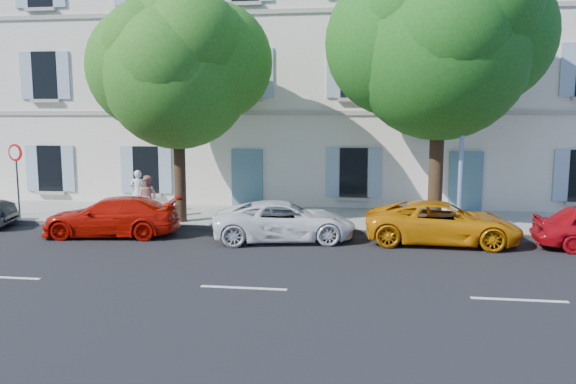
# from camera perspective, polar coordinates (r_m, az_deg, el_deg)

# --- Properties ---
(ground) EXTENTS (90.00, 90.00, 0.00)m
(ground) POSITION_cam_1_polar(r_m,az_deg,el_deg) (16.78, -1.56, -5.65)
(ground) COLOR black
(sidewalk) EXTENTS (36.00, 4.50, 0.15)m
(sidewalk) POSITION_cam_1_polar(r_m,az_deg,el_deg) (21.07, 0.46, -2.66)
(sidewalk) COLOR #A09E96
(sidewalk) RESTS_ON ground
(kerb) EXTENTS (36.00, 0.16, 0.16)m
(kerb) POSITION_cam_1_polar(r_m,az_deg,el_deg) (18.96, -0.41, -3.83)
(kerb) COLOR #9E998E
(kerb) RESTS_ON ground
(building) EXTENTS (28.00, 7.00, 12.00)m
(building) POSITION_cam_1_polar(r_m,az_deg,el_deg) (26.52, 2.15, 12.33)
(building) COLOR silver
(building) RESTS_ON ground
(car_red_coupe) EXTENTS (4.56, 2.27, 1.27)m
(car_red_coupe) POSITION_cam_1_polar(r_m,az_deg,el_deg) (19.13, -17.47, -2.40)
(car_red_coupe) COLOR #B71005
(car_red_coupe) RESTS_ON ground
(car_white_coupe) EXTENTS (4.77, 2.89, 1.24)m
(car_white_coupe) POSITION_cam_1_polar(r_m,az_deg,el_deg) (17.60, -0.39, -2.96)
(car_white_coupe) COLOR white
(car_white_coupe) RESTS_ON ground
(car_yellow_supercar) EXTENTS (4.73, 2.32, 1.29)m
(car_yellow_supercar) POSITION_cam_1_polar(r_m,az_deg,el_deg) (17.83, 15.39, -3.01)
(car_yellow_supercar) COLOR orange
(car_yellow_supercar) RESTS_ON ground
(tree_left) EXTENTS (5.14, 5.14, 7.97)m
(tree_left) POSITION_cam_1_polar(r_m,az_deg,el_deg) (20.10, -11.17, 11.58)
(tree_left) COLOR #3A2819
(tree_left) RESTS_ON sidewalk
(tree_right) EXTENTS (5.92, 5.92, 9.12)m
(tree_right) POSITION_cam_1_polar(r_m,az_deg,el_deg) (19.71, 15.20, 13.64)
(tree_right) COLOR #3A2819
(tree_right) RESTS_ON sidewalk
(road_sign) EXTENTS (0.62, 0.19, 2.73)m
(road_sign) POSITION_cam_1_polar(r_m,az_deg,el_deg) (22.63, -25.89, 2.49)
(road_sign) COLOR #383A3D
(road_sign) RESTS_ON sidewalk
(street_lamp) EXTENTS (0.27, 1.58, 7.39)m
(street_lamp) POSITION_cam_1_polar(r_m,az_deg,el_deg) (18.84, 17.48, 8.77)
(street_lamp) COLOR #7293BF
(street_lamp) RESTS_ON sidewalk
(pedestrian_a) EXTENTS (0.69, 0.55, 1.67)m
(pedestrian_a) POSITION_cam_1_polar(r_m,az_deg,el_deg) (22.39, -14.98, 0.05)
(pedestrian_a) COLOR silver
(pedestrian_a) RESTS_ON sidewalk
(pedestrian_b) EXTENTS (0.91, 0.79, 1.58)m
(pedestrian_b) POSITION_cam_1_polar(r_m,az_deg,el_deg) (21.23, -14.08, -0.45)
(pedestrian_b) COLOR tan
(pedestrian_b) RESTS_ON sidewalk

